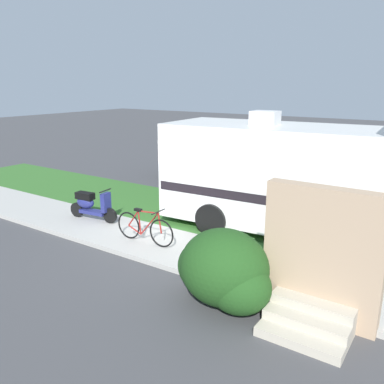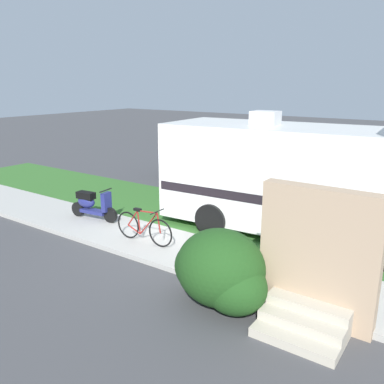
# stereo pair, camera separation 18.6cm
# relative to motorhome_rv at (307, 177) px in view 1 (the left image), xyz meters

# --- Properties ---
(ground_plane) EXTENTS (80.00, 80.00, 0.00)m
(ground_plane) POSITION_rel_motorhome_rv_xyz_m (-3.05, -1.57, -1.64)
(ground_plane) COLOR #424244
(sidewalk) EXTENTS (24.00, 2.00, 0.12)m
(sidewalk) POSITION_rel_motorhome_rv_xyz_m (-3.05, -2.77, -1.58)
(sidewalk) COLOR #ADAAA3
(sidewalk) RESTS_ON ground
(grass_strip) EXTENTS (24.00, 3.40, 0.08)m
(grass_strip) POSITION_rel_motorhome_rv_xyz_m (-3.05, -0.07, -1.60)
(grass_strip) COLOR #336628
(grass_strip) RESTS_ON ground
(motorhome_rv) EXTENTS (7.68, 3.03, 3.45)m
(motorhome_rv) POSITION_rel_motorhome_rv_xyz_m (0.00, 0.00, 0.00)
(motorhome_rv) COLOR silver
(motorhome_rv) RESTS_ON ground
(scooter) EXTENTS (1.67, 0.53, 0.97)m
(scooter) POSITION_rel_motorhome_rv_xyz_m (-5.56, -2.50, -1.06)
(scooter) COLOR black
(scooter) RESTS_ON ground
(bicycle) EXTENTS (1.77, 0.52, 0.91)m
(bicycle) POSITION_rel_motorhome_rv_xyz_m (-3.08, -2.99, -1.12)
(bicycle) COLOR black
(bicycle) RESTS_ON ground
(pickup_truck_near) EXTENTS (5.23, 2.19, 1.86)m
(pickup_truck_near) POSITION_rel_motorhome_rv_xyz_m (-5.33, 4.02, -0.65)
(pickup_truck_near) COLOR #1E2328
(pickup_truck_near) RESTS_ON ground
(porch_steps) EXTENTS (2.00, 1.26, 2.40)m
(porch_steps) POSITION_rel_motorhome_rv_xyz_m (1.52, -3.86, -0.67)
(porch_steps) COLOR #BCB29E
(porch_steps) RESTS_ON ground
(bush_by_porch) EXTENTS (2.03, 1.52, 1.44)m
(bush_by_porch) POSITION_rel_motorhome_rv_xyz_m (-0.10, -4.25, -0.96)
(bush_by_porch) COLOR #1E4719
(bush_by_porch) RESTS_ON ground
(bottle_green) EXTENTS (0.07, 0.07, 0.26)m
(bottle_green) POSITION_rel_motorhome_rv_xyz_m (0.51, -2.58, -1.41)
(bottle_green) COLOR #19722D
(bottle_green) RESTS_ON ground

